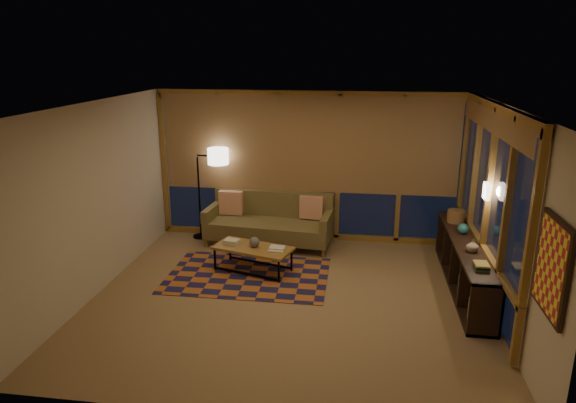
# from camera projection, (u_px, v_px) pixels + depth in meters

# --- Properties ---
(floor) EXTENTS (5.50, 5.00, 0.01)m
(floor) POSITION_uv_depth(u_px,v_px,m) (289.00, 298.00, 7.26)
(floor) COLOR #987858
(floor) RESTS_ON ground
(ceiling) EXTENTS (5.50, 5.00, 0.01)m
(ceiling) POSITION_uv_depth(u_px,v_px,m) (289.00, 105.00, 6.49)
(ceiling) COLOR beige
(ceiling) RESTS_ON walls
(walls) EXTENTS (5.51, 5.01, 2.70)m
(walls) POSITION_uv_depth(u_px,v_px,m) (289.00, 207.00, 6.88)
(walls) COLOR beige
(walls) RESTS_ON floor
(window_wall_back) EXTENTS (5.30, 0.16, 2.60)m
(window_wall_back) POSITION_uv_depth(u_px,v_px,m) (308.00, 167.00, 9.18)
(window_wall_back) COLOR #AD7C30
(window_wall_back) RESTS_ON walls
(window_wall_right) EXTENTS (0.16, 3.70, 2.60)m
(window_wall_right) POSITION_uv_depth(u_px,v_px,m) (487.00, 202.00, 7.08)
(window_wall_right) COLOR #AD7C30
(window_wall_right) RESTS_ON walls
(wall_art) EXTENTS (0.06, 0.74, 0.94)m
(wall_art) POSITION_uv_depth(u_px,v_px,m) (552.00, 267.00, 4.73)
(wall_art) COLOR red
(wall_art) RESTS_ON walls
(wall_sconce) EXTENTS (0.12, 0.18, 0.22)m
(wall_sconce) POSITION_uv_depth(u_px,v_px,m) (486.00, 191.00, 6.89)
(wall_sconce) COLOR white
(wall_sconce) RESTS_ON walls
(sofa) EXTENTS (2.28, 1.09, 0.90)m
(sofa) POSITION_uv_depth(u_px,v_px,m) (269.00, 221.00, 9.12)
(sofa) COLOR brown
(sofa) RESTS_ON floor
(pillow_left) EXTENTS (0.44, 0.16, 0.43)m
(pillow_left) POSITION_uv_depth(u_px,v_px,m) (231.00, 203.00, 9.39)
(pillow_left) COLOR #BF421A
(pillow_left) RESTS_ON sofa
(pillow_right) EXTENTS (0.43, 0.19, 0.42)m
(pillow_right) POSITION_uv_depth(u_px,v_px,m) (312.00, 208.00, 9.13)
(pillow_right) COLOR #BF421A
(pillow_right) RESTS_ON sofa
(area_rug) EXTENTS (2.47, 1.65, 0.01)m
(area_rug) POSITION_uv_depth(u_px,v_px,m) (248.00, 275.00, 7.97)
(area_rug) COLOR #B45E1F
(area_rug) RESTS_ON floor
(coffee_table) EXTENTS (1.33, 0.88, 0.41)m
(coffee_table) POSITION_uv_depth(u_px,v_px,m) (253.00, 259.00, 8.09)
(coffee_table) COLOR #AD7C30
(coffee_table) RESTS_ON floor
(book_stack_a) EXTENTS (0.25, 0.21, 0.06)m
(book_stack_a) POSITION_uv_depth(u_px,v_px,m) (232.00, 242.00, 8.16)
(book_stack_a) COLOR beige
(book_stack_a) RESTS_ON coffee_table
(book_stack_b) EXTENTS (0.25, 0.20, 0.05)m
(book_stack_b) POSITION_uv_depth(u_px,v_px,m) (277.00, 249.00, 7.89)
(book_stack_b) COLOR beige
(book_stack_b) RESTS_ON coffee_table
(ceramic_pot) EXTENTS (0.19, 0.19, 0.16)m
(ceramic_pot) POSITION_uv_depth(u_px,v_px,m) (254.00, 242.00, 8.02)
(ceramic_pot) COLOR #343434
(ceramic_pot) RESTS_ON coffee_table
(floor_lamp) EXTENTS (0.59, 0.41, 1.71)m
(floor_lamp) POSITION_uv_depth(u_px,v_px,m) (199.00, 193.00, 9.39)
(floor_lamp) COLOR black
(floor_lamp) RESTS_ON floor
(bookshelf) EXTENTS (0.40, 2.87, 0.72)m
(bookshelf) POSITION_uv_depth(u_px,v_px,m) (464.00, 264.00, 7.50)
(bookshelf) COLOR #362118
(bookshelf) RESTS_ON floor
(basket) EXTENTS (0.30, 0.30, 0.20)m
(basket) POSITION_uv_depth(u_px,v_px,m) (456.00, 216.00, 8.20)
(basket) COLOR brown
(basket) RESTS_ON bookshelf
(teal_bowl) EXTENTS (0.19, 0.19, 0.16)m
(teal_bowl) POSITION_uv_depth(u_px,v_px,m) (463.00, 229.00, 7.68)
(teal_bowl) COLOR #227476
(teal_bowl) RESTS_ON bookshelf
(vase) EXTENTS (0.17, 0.17, 0.17)m
(vase) POSITION_uv_depth(u_px,v_px,m) (473.00, 246.00, 7.00)
(vase) COLOR tan
(vase) RESTS_ON bookshelf
(shelf_book_stack) EXTENTS (0.21, 0.28, 0.08)m
(shelf_book_stack) POSITION_uv_depth(u_px,v_px,m) (481.00, 266.00, 6.47)
(shelf_book_stack) COLOR beige
(shelf_book_stack) RESTS_ON bookshelf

